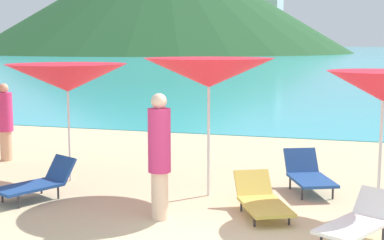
{
  "coord_description": "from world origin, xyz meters",
  "views": [
    {
      "loc": [
        1.11,
        -6.43,
        2.65
      ],
      "look_at": [
        -1.79,
        3.54,
        1.2
      ],
      "focal_mm": 51.52,
      "sensor_mm": 36.0,
      "label": 1
    }
  ],
  "objects_px": {
    "umbrella_3": "(209,73)",
    "lounge_chair_2": "(308,174)",
    "beachgoer_1": "(159,153)",
    "lounge_chair_7": "(38,182)",
    "lounge_chair_8": "(358,221)",
    "beachgoer_0": "(5,120)",
    "cruise_ship": "(230,25)",
    "lounge_chair_6": "(262,199)",
    "umbrella_4": "(383,86)",
    "umbrella_2": "(67,78)"
  },
  "relations": [
    {
      "from": "umbrella_3",
      "to": "beachgoer_1",
      "type": "distance_m",
      "value": 1.89
    },
    {
      "from": "beachgoer_1",
      "to": "umbrella_2",
      "type": "bearing_deg",
      "value": 57.95
    },
    {
      "from": "umbrella_3",
      "to": "umbrella_4",
      "type": "height_order",
      "value": "umbrella_3"
    },
    {
      "from": "lounge_chair_2",
      "to": "lounge_chair_8",
      "type": "distance_m",
      "value": 2.49
    },
    {
      "from": "lounge_chair_8",
      "to": "umbrella_2",
      "type": "bearing_deg",
      "value": -171.24
    },
    {
      "from": "umbrella_3",
      "to": "lounge_chair_2",
      "type": "height_order",
      "value": "umbrella_3"
    },
    {
      "from": "umbrella_3",
      "to": "lounge_chair_2",
      "type": "distance_m",
      "value": 2.58
    },
    {
      "from": "lounge_chair_7",
      "to": "cruise_ship",
      "type": "bearing_deg",
      "value": 127.66
    },
    {
      "from": "umbrella_3",
      "to": "beachgoer_1",
      "type": "relative_size",
      "value": 1.28
    },
    {
      "from": "lounge_chair_6",
      "to": "umbrella_4",
      "type": "bearing_deg",
      "value": -3.09
    },
    {
      "from": "beachgoer_0",
      "to": "beachgoer_1",
      "type": "distance_m",
      "value": 5.66
    },
    {
      "from": "lounge_chair_8",
      "to": "lounge_chair_7",
      "type": "bearing_deg",
      "value": -158.33
    },
    {
      "from": "lounge_chair_6",
      "to": "lounge_chair_7",
      "type": "xyz_separation_m",
      "value": [
        -3.82,
        -0.19,
        0.05
      ]
    },
    {
      "from": "beachgoer_1",
      "to": "lounge_chair_7",
      "type": "bearing_deg",
      "value": 82.3
    },
    {
      "from": "umbrella_3",
      "to": "lounge_chair_7",
      "type": "distance_m",
      "value": 3.47
    },
    {
      "from": "umbrella_4",
      "to": "umbrella_3",
      "type": "bearing_deg",
      "value": 177.91
    },
    {
      "from": "lounge_chair_7",
      "to": "lounge_chair_8",
      "type": "bearing_deg",
      "value": 20.1
    },
    {
      "from": "lounge_chair_2",
      "to": "lounge_chair_7",
      "type": "bearing_deg",
      "value": 179.21
    },
    {
      "from": "lounge_chair_6",
      "to": "beachgoer_0",
      "type": "bearing_deg",
      "value": 133.3
    },
    {
      "from": "umbrella_2",
      "to": "beachgoer_1",
      "type": "height_order",
      "value": "umbrella_2"
    },
    {
      "from": "umbrella_3",
      "to": "umbrella_4",
      "type": "xyz_separation_m",
      "value": [
        2.82,
        -0.1,
        -0.16
      ]
    },
    {
      "from": "umbrella_4",
      "to": "lounge_chair_6",
      "type": "bearing_deg",
      "value": -157.36
    },
    {
      "from": "umbrella_4",
      "to": "cruise_ship",
      "type": "height_order",
      "value": "cruise_ship"
    },
    {
      "from": "lounge_chair_7",
      "to": "umbrella_2",
      "type": "bearing_deg",
      "value": 120.08
    },
    {
      "from": "umbrella_2",
      "to": "lounge_chair_2",
      "type": "xyz_separation_m",
      "value": [
        4.5,
        0.48,
        -1.68
      ]
    },
    {
      "from": "lounge_chair_6",
      "to": "umbrella_2",
      "type": "bearing_deg",
      "value": 138.63
    },
    {
      "from": "lounge_chair_6",
      "to": "beachgoer_1",
      "type": "height_order",
      "value": "beachgoer_1"
    },
    {
      "from": "cruise_ship",
      "to": "lounge_chair_6",
      "type": "bearing_deg",
      "value": -68.58
    },
    {
      "from": "umbrella_3",
      "to": "lounge_chair_2",
      "type": "bearing_deg",
      "value": 24.13
    },
    {
      "from": "umbrella_2",
      "to": "cruise_ship",
      "type": "relative_size",
      "value": 0.05
    },
    {
      "from": "umbrella_3",
      "to": "umbrella_4",
      "type": "bearing_deg",
      "value": -2.09
    },
    {
      "from": "lounge_chair_8",
      "to": "cruise_ship",
      "type": "xyz_separation_m",
      "value": [
        -40.69,
        178.97,
        8.73
      ]
    },
    {
      "from": "beachgoer_0",
      "to": "lounge_chair_2",
      "type": "bearing_deg",
      "value": -166.63
    },
    {
      "from": "umbrella_4",
      "to": "beachgoer_0",
      "type": "bearing_deg",
      "value": 168.27
    },
    {
      "from": "lounge_chair_8",
      "to": "beachgoer_1",
      "type": "relative_size",
      "value": 0.77
    },
    {
      "from": "umbrella_4",
      "to": "cruise_ship",
      "type": "distance_m",
      "value": 182.28
    },
    {
      "from": "umbrella_2",
      "to": "lounge_chair_6",
      "type": "bearing_deg",
      "value": -15.65
    },
    {
      "from": "umbrella_4",
      "to": "lounge_chair_6",
      "type": "xyz_separation_m",
      "value": [
        -1.75,
        -0.73,
        -1.74
      ]
    },
    {
      "from": "lounge_chair_2",
      "to": "lounge_chair_7",
      "type": "height_order",
      "value": "lounge_chair_2"
    },
    {
      "from": "beachgoer_0",
      "to": "beachgoer_1",
      "type": "xyz_separation_m",
      "value": [
        4.78,
        -3.03,
        0.1
      ]
    },
    {
      "from": "lounge_chair_6",
      "to": "beachgoer_1",
      "type": "relative_size",
      "value": 0.8
    },
    {
      "from": "umbrella_4",
      "to": "lounge_chair_8",
      "type": "height_order",
      "value": "umbrella_4"
    },
    {
      "from": "lounge_chair_2",
      "to": "lounge_chair_8",
      "type": "relative_size",
      "value": 0.98
    },
    {
      "from": "umbrella_2",
      "to": "lounge_chair_2",
      "type": "distance_m",
      "value": 4.82
    },
    {
      "from": "umbrella_2",
      "to": "lounge_chair_8",
      "type": "bearing_deg",
      "value": -19.23
    },
    {
      "from": "cruise_ship",
      "to": "beachgoer_0",
      "type": "bearing_deg",
      "value": -70.37
    },
    {
      "from": "beachgoer_0",
      "to": "beachgoer_1",
      "type": "height_order",
      "value": "beachgoer_1"
    },
    {
      "from": "umbrella_4",
      "to": "lounge_chair_6",
      "type": "relative_size",
      "value": 1.45
    },
    {
      "from": "umbrella_2",
      "to": "lounge_chair_6",
      "type": "xyz_separation_m",
      "value": [
        3.9,
        -1.09,
        -1.76
      ]
    },
    {
      "from": "lounge_chair_7",
      "to": "umbrella_4",
      "type": "bearing_deg",
      "value": 35.76
    }
  ]
}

